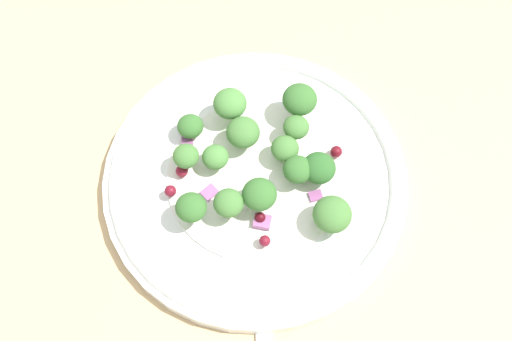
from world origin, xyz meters
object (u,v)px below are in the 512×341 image
(plate, at_px, (256,181))
(broccoli_floret_0, at_px, (296,127))
(broccoli_floret_2, at_px, (194,211))
(broccoli_floret_1, at_px, (212,160))

(plate, relative_size, broccoli_floret_0, 11.52)
(plate, height_order, broccoli_floret_2, broccoli_floret_2)
(broccoli_floret_2, bearing_deg, broccoli_floret_0, 96.84)
(plate, bearing_deg, broccoli_floret_1, -140.90)
(plate, xyz_separation_m, broccoli_floret_1, (-0.03, -0.02, 0.02))
(plate, relative_size, broccoli_floret_1, 11.41)
(plate, height_order, broccoli_floret_0, broccoli_floret_0)
(broccoli_floret_0, bearing_deg, broccoli_floret_1, -104.06)
(broccoli_floret_0, height_order, broccoli_floret_1, broccoli_floret_0)
(broccoli_floret_1, xyz_separation_m, broccoli_floret_2, (0.03, -0.04, 0.01))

